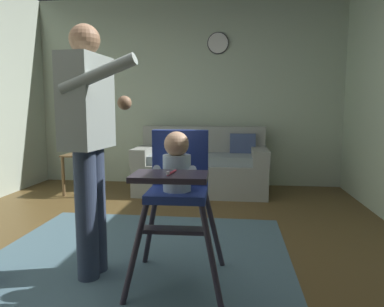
{
  "coord_description": "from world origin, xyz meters",
  "views": [
    {
      "loc": [
        0.71,
        -2.24,
        1.1
      ],
      "look_at": [
        0.42,
        0.08,
        0.8
      ],
      "focal_mm": 33.12,
      "sensor_mm": 36.0,
      "label": 1
    }
  ],
  "objects_px": {
    "high_chair": "(177,178)",
    "sippy_cup": "(83,150)",
    "adult_standing": "(89,138)",
    "wall_clock": "(218,43)",
    "couch": "(202,167)",
    "side_table": "(81,165)"
  },
  "relations": [
    {
      "from": "couch",
      "to": "adult_standing",
      "type": "height_order",
      "value": "adult_standing"
    },
    {
      "from": "couch",
      "to": "high_chair",
      "type": "height_order",
      "value": "high_chair"
    },
    {
      "from": "couch",
      "to": "adult_standing",
      "type": "xyz_separation_m",
      "value": [
        -0.49,
        -2.48,
        0.58
      ]
    },
    {
      "from": "wall_clock",
      "to": "couch",
      "type": "bearing_deg",
      "value": -109.72
    },
    {
      "from": "couch",
      "to": "sippy_cup",
      "type": "relative_size",
      "value": 17.0
    },
    {
      "from": "side_table",
      "to": "sippy_cup",
      "type": "xyz_separation_m",
      "value": [
        0.03,
        0.0,
        0.19
      ]
    },
    {
      "from": "couch",
      "to": "wall_clock",
      "type": "distance_m",
      "value": 1.75
    },
    {
      "from": "wall_clock",
      "to": "high_chair",
      "type": "bearing_deg",
      "value": -91.66
    },
    {
      "from": "couch",
      "to": "side_table",
      "type": "bearing_deg",
      "value": -78.49
    },
    {
      "from": "adult_standing",
      "to": "couch",
      "type": "bearing_deg",
      "value": 83.47
    },
    {
      "from": "sippy_cup",
      "to": "adult_standing",
      "type": "bearing_deg",
      "value": -64.72
    },
    {
      "from": "couch",
      "to": "adult_standing",
      "type": "relative_size",
      "value": 1.05
    },
    {
      "from": "high_chair",
      "to": "adult_standing",
      "type": "distance_m",
      "value": 0.63
    },
    {
      "from": "adult_standing",
      "to": "wall_clock",
      "type": "xyz_separation_m",
      "value": [
        0.66,
        2.96,
        1.1
      ]
    },
    {
      "from": "high_chair",
      "to": "sippy_cup",
      "type": "height_order",
      "value": "high_chair"
    },
    {
      "from": "couch",
      "to": "adult_standing",
      "type": "bearing_deg",
      "value": -11.25
    },
    {
      "from": "couch",
      "to": "side_table",
      "type": "distance_m",
      "value": 1.58
    },
    {
      "from": "high_chair",
      "to": "sippy_cup",
      "type": "relative_size",
      "value": 9.73
    },
    {
      "from": "wall_clock",
      "to": "side_table",
      "type": "bearing_deg",
      "value": -155.23
    },
    {
      "from": "sippy_cup",
      "to": "wall_clock",
      "type": "relative_size",
      "value": 0.33
    },
    {
      "from": "high_chair",
      "to": "adult_standing",
      "type": "relative_size",
      "value": 0.6
    },
    {
      "from": "adult_standing",
      "to": "wall_clock",
      "type": "height_order",
      "value": "wall_clock"
    }
  ]
}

